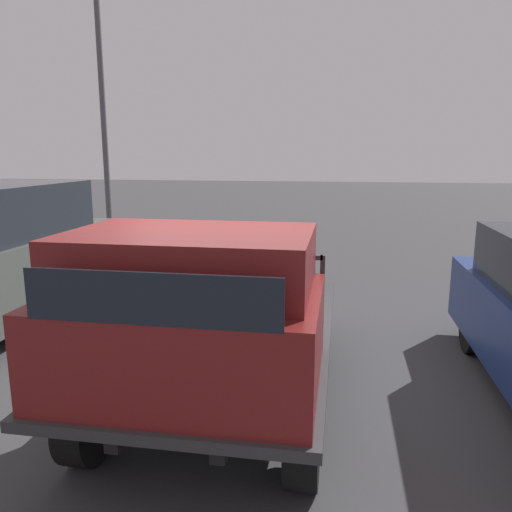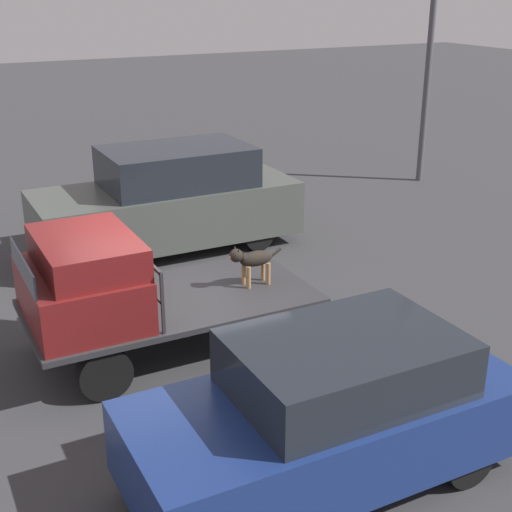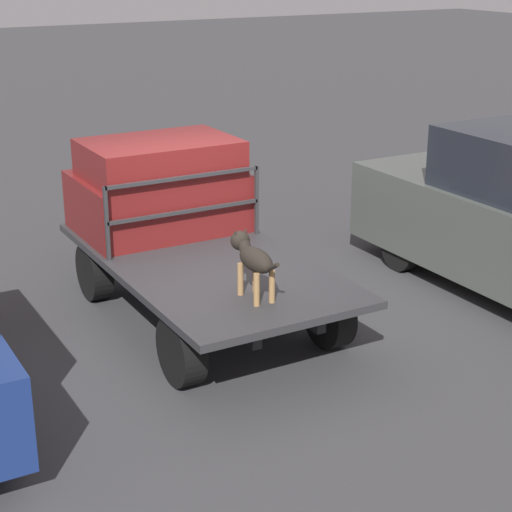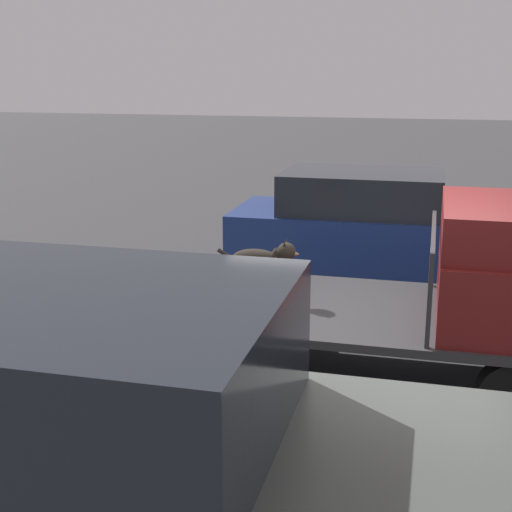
# 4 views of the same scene
# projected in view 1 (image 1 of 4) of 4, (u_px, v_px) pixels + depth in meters

# --- Properties ---
(ground_plane) EXTENTS (80.00, 80.00, 0.00)m
(ground_plane) POSITION_uv_depth(u_px,v_px,m) (228.00, 396.00, 5.05)
(ground_plane) COLOR #38383A
(flatbed_truck) EXTENTS (3.98, 2.03, 0.75)m
(flatbed_truck) POSITION_uv_depth(u_px,v_px,m) (227.00, 344.00, 4.94)
(flatbed_truck) COLOR black
(flatbed_truck) RESTS_ON ground
(truck_cab) EXTENTS (1.42, 1.91, 1.11)m
(truck_cab) POSITION_uv_depth(u_px,v_px,m) (189.00, 312.00, 3.64)
(truck_cab) COLOR maroon
(truck_cab) RESTS_ON flatbed_truck
(truck_headboard) EXTENTS (0.04, 1.91, 0.83)m
(truck_headboard) POSITION_uv_depth(u_px,v_px,m) (214.00, 283.00, 4.35)
(truck_headboard) COLOR #2D2D30
(truck_headboard) RESTS_ON flatbed_truck
(dog) EXTENTS (0.87, 0.23, 0.64)m
(dog) POSITION_uv_depth(u_px,v_px,m) (255.00, 261.00, 5.99)
(dog) COLOR #9E7547
(dog) RESTS_ON flatbed_truck
(light_pole_near) EXTENTS (0.53, 0.53, 7.35)m
(light_pole_near) POSITION_uv_depth(u_px,v_px,m) (100.00, 52.00, 13.68)
(light_pole_near) COLOR #4C4C51
(light_pole_near) RESTS_ON ground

